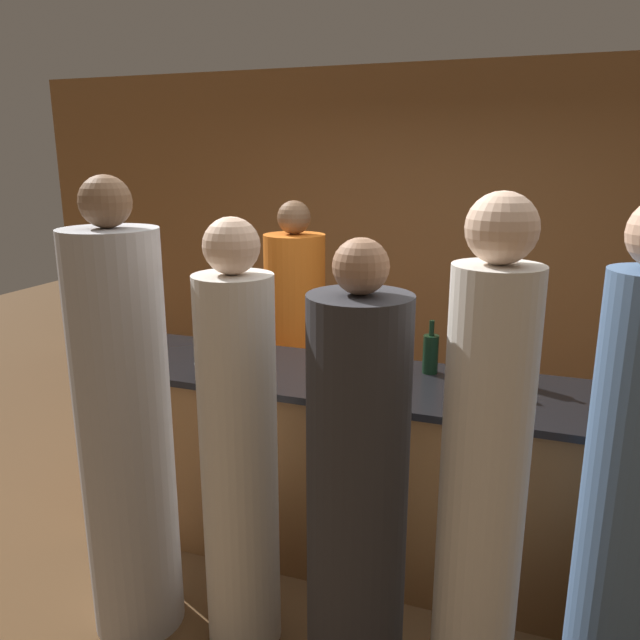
{
  "coord_description": "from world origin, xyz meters",
  "views": [
    {
      "loc": [
        0.77,
        -2.84,
        2.06
      ],
      "look_at": [
        -0.28,
        0.1,
        1.24
      ],
      "focal_mm": 35.0,
      "sensor_mm": 36.0,
      "label": 1
    }
  ],
  "objects_px": {
    "guest_1": "(628,499)",
    "guest_4": "(125,433)",
    "bartender": "(295,350)",
    "wine_bottle_2": "(636,368)",
    "wine_bottle_0": "(517,362)",
    "guest_3": "(482,492)",
    "guest_2": "(239,456)",
    "guest_0": "(357,500)",
    "wine_bottle_1": "(431,353)"
  },
  "relations": [
    {
      "from": "guest_1",
      "to": "wine_bottle_0",
      "type": "distance_m",
      "value": 0.95
    },
    {
      "from": "guest_1",
      "to": "guest_3",
      "type": "relative_size",
      "value": 0.99
    },
    {
      "from": "guest_3",
      "to": "wine_bottle_1",
      "type": "xyz_separation_m",
      "value": [
        -0.36,
        1.01,
        0.16
      ]
    },
    {
      "from": "guest_4",
      "to": "wine_bottle_1",
      "type": "height_order",
      "value": "guest_4"
    },
    {
      "from": "guest_4",
      "to": "wine_bottle_1",
      "type": "relative_size",
      "value": 7.24
    },
    {
      "from": "guest_1",
      "to": "guest_3",
      "type": "bearing_deg",
      "value": -163.33
    },
    {
      "from": "bartender",
      "to": "guest_4",
      "type": "relative_size",
      "value": 0.9
    },
    {
      "from": "wine_bottle_1",
      "to": "guest_0",
      "type": "bearing_deg",
      "value": -94.23
    },
    {
      "from": "guest_3",
      "to": "guest_4",
      "type": "distance_m",
      "value": 1.48
    },
    {
      "from": "guest_1",
      "to": "guest_2",
      "type": "relative_size",
      "value": 1.05
    },
    {
      "from": "guest_2",
      "to": "wine_bottle_0",
      "type": "height_order",
      "value": "guest_2"
    },
    {
      "from": "guest_0",
      "to": "guest_3",
      "type": "xyz_separation_m",
      "value": [
        0.44,
        0.03,
        0.1
      ]
    },
    {
      "from": "guest_0",
      "to": "wine_bottle_1",
      "type": "height_order",
      "value": "guest_0"
    },
    {
      "from": "guest_2",
      "to": "wine_bottle_2",
      "type": "xyz_separation_m",
      "value": [
        1.56,
        0.99,
        0.24
      ]
    },
    {
      "from": "guest_2",
      "to": "guest_3",
      "type": "bearing_deg",
      "value": -4.33
    },
    {
      "from": "bartender",
      "to": "guest_0",
      "type": "distance_m",
      "value": 1.88
    },
    {
      "from": "wine_bottle_0",
      "to": "wine_bottle_2",
      "type": "distance_m",
      "value": 0.53
    },
    {
      "from": "guest_3",
      "to": "wine_bottle_0",
      "type": "bearing_deg",
      "value": 86.78
    },
    {
      "from": "bartender",
      "to": "guest_1",
      "type": "relative_size",
      "value": 0.92
    },
    {
      "from": "guest_0",
      "to": "guest_2",
      "type": "bearing_deg",
      "value": 168.73
    },
    {
      "from": "guest_0",
      "to": "wine_bottle_2",
      "type": "distance_m",
      "value": 1.52
    },
    {
      "from": "guest_3",
      "to": "wine_bottle_0",
      "type": "distance_m",
      "value": 0.99
    },
    {
      "from": "guest_2",
      "to": "guest_3",
      "type": "xyz_separation_m",
      "value": [
        0.98,
        -0.07,
        0.07
      ]
    },
    {
      "from": "guest_2",
      "to": "wine_bottle_2",
      "type": "relative_size",
      "value": 6.15
    },
    {
      "from": "bartender",
      "to": "guest_0",
      "type": "height_order",
      "value": "guest_0"
    },
    {
      "from": "guest_2",
      "to": "guest_4",
      "type": "distance_m",
      "value": 0.51
    },
    {
      "from": "guest_0",
      "to": "guest_1",
      "type": "bearing_deg",
      "value": 10.8
    },
    {
      "from": "bartender",
      "to": "guest_3",
      "type": "relative_size",
      "value": 0.92
    },
    {
      "from": "wine_bottle_1",
      "to": "bartender",
      "type": "bearing_deg",
      "value": 148.49
    },
    {
      "from": "guest_0",
      "to": "guest_4",
      "type": "distance_m",
      "value": 1.04
    },
    {
      "from": "wine_bottle_1",
      "to": "wine_bottle_0",
      "type": "bearing_deg",
      "value": -5.18
    },
    {
      "from": "guest_3",
      "to": "bartender",
      "type": "bearing_deg",
      "value": 129.87
    },
    {
      "from": "guest_0",
      "to": "guest_3",
      "type": "height_order",
      "value": "guest_3"
    },
    {
      "from": "guest_0",
      "to": "wine_bottle_1",
      "type": "xyz_separation_m",
      "value": [
        0.08,
        1.04,
        0.26
      ]
    },
    {
      "from": "guest_0",
      "to": "wine_bottle_1",
      "type": "bearing_deg",
      "value": 85.77
    },
    {
      "from": "guest_2",
      "to": "wine_bottle_2",
      "type": "height_order",
      "value": "guest_2"
    },
    {
      "from": "guest_0",
      "to": "guest_3",
      "type": "distance_m",
      "value": 0.46
    },
    {
      "from": "guest_2",
      "to": "guest_4",
      "type": "relative_size",
      "value": 0.92
    },
    {
      "from": "bartender",
      "to": "wine_bottle_2",
      "type": "bearing_deg",
      "value": 163.99
    },
    {
      "from": "guest_1",
      "to": "guest_4",
      "type": "bearing_deg",
      "value": -175.77
    },
    {
      "from": "wine_bottle_0",
      "to": "bartender",
      "type": "bearing_deg",
      "value": 155.44
    },
    {
      "from": "wine_bottle_2",
      "to": "guest_0",
      "type": "bearing_deg",
      "value": -133.07
    },
    {
      "from": "guest_2",
      "to": "guest_3",
      "type": "height_order",
      "value": "guest_3"
    },
    {
      "from": "guest_2",
      "to": "guest_4",
      "type": "bearing_deg",
      "value": -171.21
    },
    {
      "from": "wine_bottle_0",
      "to": "wine_bottle_1",
      "type": "xyz_separation_m",
      "value": [
        -0.42,
        0.04,
        -0.01
      ]
    },
    {
      "from": "bartender",
      "to": "guest_2",
      "type": "distance_m",
      "value": 1.58
    },
    {
      "from": "guest_1",
      "to": "guest_0",
      "type": "bearing_deg",
      "value": -169.2
    },
    {
      "from": "guest_4",
      "to": "guest_3",
      "type": "bearing_deg",
      "value": 0.1
    },
    {
      "from": "guest_4",
      "to": "wine_bottle_2",
      "type": "relative_size",
      "value": 6.65
    },
    {
      "from": "guest_0",
      "to": "guest_4",
      "type": "xyz_separation_m",
      "value": [
        -1.03,
        0.03,
        0.09
      ]
    }
  ]
}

